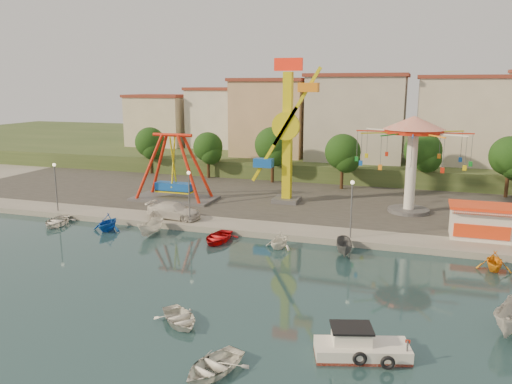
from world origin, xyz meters
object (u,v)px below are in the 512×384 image
at_px(kamikaze_tower, 289,135).
at_px(van, 174,211).
at_px(rowboat_a, 180,318).
at_px(pirate_ship_ride, 174,169).
at_px(wave_swinger, 413,143).
at_px(cabin_motorboat, 360,348).

relative_size(kamikaze_tower, van, 2.90).
bearing_deg(kamikaze_tower, rowboat_a, -88.07).
height_order(kamikaze_tower, rowboat_a, kamikaze_tower).
height_order(pirate_ship_ride, van, pirate_ship_ride).
xyz_separation_m(wave_swinger, rowboat_a, (-12.53, -30.07, -7.83)).
bearing_deg(cabin_motorboat, van, 120.20).
distance_m(pirate_ship_ride, rowboat_a, 31.42).
bearing_deg(kamikaze_tower, pirate_ship_ride, -168.29).
distance_m(wave_swinger, van, 26.14).
bearing_deg(rowboat_a, wave_swinger, 19.79).
xyz_separation_m(wave_swinger, cabin_motorboat, (-1.74, -30.45, -7.73)).
xyz_separation_m(cabin_motorboat, rowboat_a, (-10.79, 0.38, -0.10)).
distance_m(wave_swinger, cabin_motorboat, 31.46).
bearing_deg(pirate_ship_ride, rowboat_a, -62.36).
bearing_deg(rowboat_a, pirate_ship_ride, 70.05).
relative_size(kamikaze_tower, cabin_motorboat, 3.11).
relative_size(wave_swinger, van, 2.04).
relative_size(pirate_ship_ride, kamikaze_tower, 0.61).
height_order(rowboat_a, van, van).
distance_m(pirate_ship_ride, kamikaze_tower, 14.33).
relative_size(rowboat_a, van, 0.62).
height_order(kamikaze_tower, wave_swinger, kamikaze_tower).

